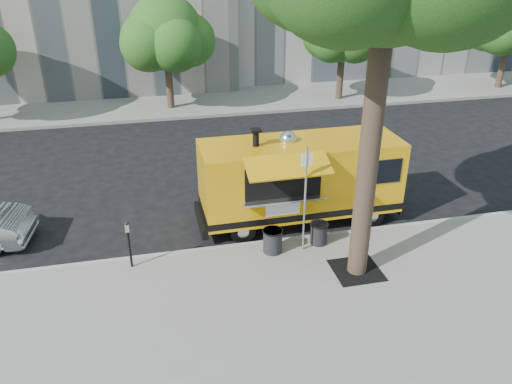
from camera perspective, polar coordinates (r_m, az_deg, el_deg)
ground at (r=14.80m, az=-2.26°, el=-4.58°), size 120.00×120.00×0.00m
sidewalk at (r=11.57m, az=1.53°, el=-14.25°), size 60.00×6.00×0.15m
curb at (r=13.98m, az=-1.56°, el=-6.23°), size 60.00×0.14×0.16m
far_sidewalk at (r=27.16m, az=-7.64°, el=10.04°), size 60.00×5.00×0.15m
tree_well at (r=13.15m, az=11.41°, el=-8.76°), size 1.20×1.20×0.02m
far_tree_b at (r=25.51m, az=-10.31°, el=17.46°), size 3.60×3.60×5.50m
far_tree_c at (r=27.20m, az=9.98°, el=17.78°), size 3.24×3.24×5.21m
far_tree_d at (r=32.45m, az=27.24°, el=17.07°), size 3.78×3.78×5.64m
sign_post at (r=12.94m, az=5.64°, el=-0.21°), size 0.28×0.06×3.00m
parking_meter at (r=12.99m, az=-14.37°, el=-5.22°), size 0.11×0.11×1.33m
food_truck at (r=14.79m, az=4.98°, el=1.55°), size 6.20×2.88×3.03m
trash_bin_left at (r=13.94m, az=7.21°, el=-4.63°), size 0.51×0.51×0.62m
trash_bin_right at (r=13.45m, az=1.91°, el=-5.53°), size 0.55×0.55×0.66m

